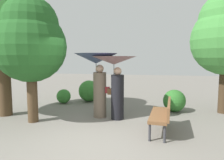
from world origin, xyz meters
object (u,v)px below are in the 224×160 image
object	(u,v)px
tree_near_left	(30,40)
tree_mid_left	(0,12)
person_left	(97,69)
park_bench	(163,113)
person_right	(115,72)

from	to	relation	value
tree_near_left	tree_mid_left	size ratio (longest dim) A/B	0.71
person_left	park_bench	size ratio (longest dim) A/B	1.37
person_left	person_right	xyz separation A→B (m)	(0.62, -0.12, -0.08)
person_right	tree_mid_left	bearing A→B (deg)	103.89
person_left	park_bench	distance (m)	2.56
person_right	tree_mid_left	size ratio (longest dim) A/B	0.38
person_left	park_bench	xyz separation A→B (m)	(2.06, -1.07, -1.07)
park_bench	tree_mid_left	bearing A→B (deg)	-91.52
person_right	tree_mid_left	xyz separation A→B (m)	(-3.74, -0.36, 1.94)
person_right	tree_near_left	world-z (taller)	tree_near_left
tree_near_left	tree_mid_left	bearing A→B (deg)	161.03
person_left	person_right	distance (m)	0.63
tree_mid_left	tree_near_left	bearing A→B (deg)	-18.97
person_right	person_left	bearing A→B (deg)	87.64
park_bench	person_left	bearing A→B (deg)	-112.41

